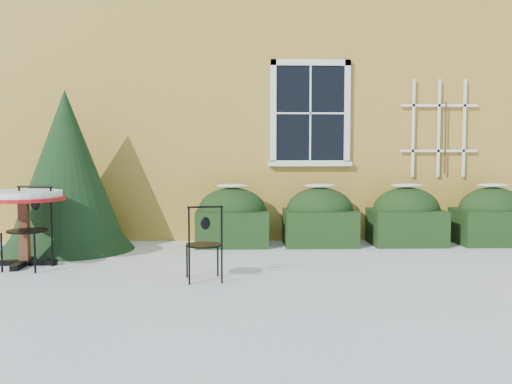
{
  "coord_description": "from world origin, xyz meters",
  "views": [
    {
      "loc": [
        -0.23,
        -5.83,
        1.38
      ],
      "look_at": [
        0.0,
        1.0,
        0.9
      ],
      "focal_mm": 40.0,
      "sensor_mm": 36.0,
      "label": 1
    }
  ],
  "objects_px": {
    "evergreen_shrub": "(67,186)",
    "patio_chair_near": "(204,243)",
    "bistro_table": "(23,203)",
    "patio_chair_far": "(29,228)"
  },
  "relations": [
    {
      "from": "evergreen_shrub",
      "to": "patio_chair_near",
      "type": "relative_size",
      "value": 2.74
    },
    {
      "from": "bistro_table",
      "to": "patio_chair_far",
      "type": "relative_size",
      "value": 1.0
    },
    {
      "from": "patio_chair_far",
      "to": "evergreen_shrub",
      "type": "bearing_deg",
      "value": 96.53
    },
    {
      "from": "patio_chair_far",
      "to": "bistro_table",
      "type": "bearing_deg",
      "value": 132.3
    },
    {
      "from": "evergreen_shrub",
      "to": "patio_chair_far",
      "type": "xyz_separation_m",
      "value": [
        -0.07,
        -1.3,
        -0.42
      ]
    },
    {
      "from": "bistro_table",
      "to": "patio_chair_far",
      "type": "bearing_deg",
      "value": -57.3
    },
    {
      "from": "evergreen_shrub",
      "to": "patio_chair_near",
      "type": "bearing_deg",
      "value": -44.82
    },
    {
      "from": "patio_chair_far",
      "to": "patio_chair_near",
      "type": "bearing_deg",
      "value": -9.5
    },
    {
      "from": "patio_chair_near",
      "to": "patio_chair_far",
      "type": "distance_m",
      "value": 2.23
    },
    {
      "from": "patio_chair_near",
      "to": "patio_chair_far",
      "type": "bearing_deg",
      "value": -28.11
    }
  ]
}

